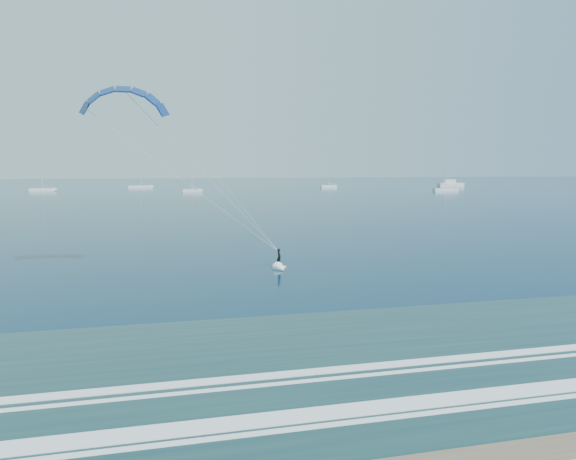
# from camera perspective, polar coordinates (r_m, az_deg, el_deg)

# --- Properties ---
(kitesurfer_rig) EXTENTS (19.20, 5.69, 17.15)m
(kitesurfer_rig) POSITION_cam_1_polar(r_m,az_deg,el_deg) (45.56, -9.22, 6.04)
(kitesurfer_rig) COLOR gold
(kitesurfer_rig) RESTS_ON ground
(motor_yacht) EXTENTS (13.02, 3.47, 5.64)m
(motor_yacht) POSITION_cam_1_polar(r_m,az_deg,el_deg) (267.10, 17.58, 4.91)
(motor_yacht) COLOR silver
(motor_yacht) RESTS_ON ground
(sailboat_1) EXTENTS (9.66, 2.40, 13.14)m
(sailboat_1) POSITION_cam_1_polar(r_m,az_deg,el_deg) (228.91, -25.62, 4.07)
(sailboat_1) COLOR silver
(sailboat_1) RESTS_ON ground
(sailboat_2) EXTENTS (10.92, 2.40, 14.42)m
(sailboat_2) POSITION_cam_1_polar(r_m,az_deg,el_deg) (247.84, -16.06, 4.66)
(sailboat_2) COLOR silver
(sailboat_2) RESTS_ON ground
(sailboat_3) EXTENTS (7.11, 2.40, 10.08)m
(sailboat_3) POSITION_cam_1_polar(r_m,az_deg,el_deg) (201.73, -10.61, 4.33)
(sailboat_3) COLOR silver
(sailboat_3) RESTS_ON ground
(sailboat_4) EXTENTS (7.55, 2.40, 10.47)m
(sailboat_4) POSITION_cam_1_polar(r_m,az_deg,el_deg) (244.41, 4.51, 4.87)
(sailboat_4) COLOR silver
(sailboat_4) RESTS_ON ground
(sailboat_5) EXTENTS (10.29, 2.40, 13.72)m
(sailboat_5) POSITION_cam_1_polar(r_m,az_deg,el_deg) (216.83, 17.10, 4.33)
(sailboat_5) COLOR silver
(sailboat_5) RESTS_ON ground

